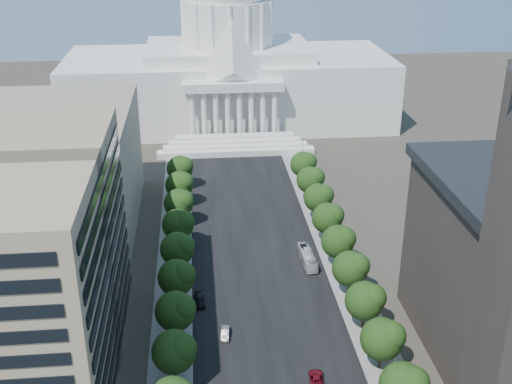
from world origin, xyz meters
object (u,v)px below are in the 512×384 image
object	(u,v)px
car_silver	(225,333)
city_bus	(307,257)
car_red	(316,378)
car_dark_b	(199,301)

from	to	relation	value
car_silver	city_bus	world-z (taller)	city_bus
car_silver	car_red	xyz separation A→B (m)	(14.96, -14.37, -0.01)
car_silver	car_red	bearing A→B (deg)	-39.26
car_dark_b	city_bus	bearing A→B (deg)	24.88
car_silver	city_bus	size ratio (longest dim) A/B	0.40
car_red	car_dark_b	distance (m)	32.53
city_bus	car_dark_b	bearing A→B (deg)	-152.62
car_silver	car_dark_b	distance (m)	12.47
car_red	city_bus	world-z (taller)	city_bus
car_red	car_dark_b	world-z (taller)	car_dark_b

